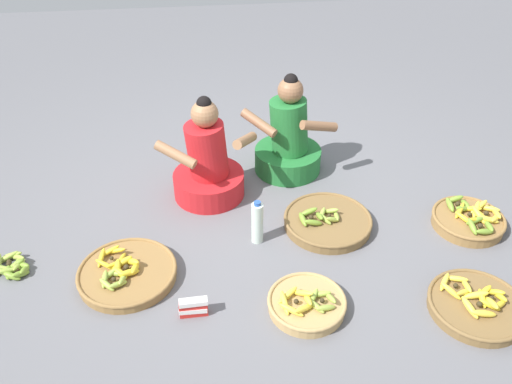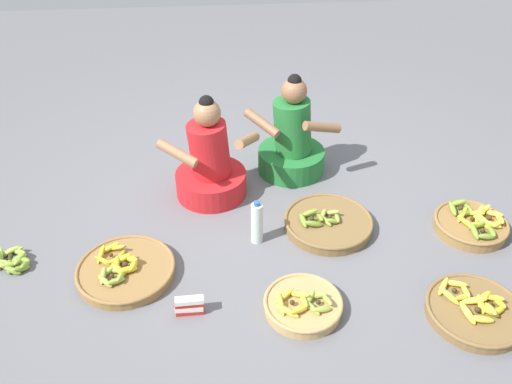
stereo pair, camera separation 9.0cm
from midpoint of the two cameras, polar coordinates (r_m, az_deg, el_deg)
ground_plane at (r=3.76m, az=-1.06°, el=-2.56°), size 10.00×10.00×0.00m
vendor_woman_front at (r=3.84m, az=-5.85°, el=2.84°), size 0.73×0.53×0.80m
vendor_woman_behind at (r=4.11m, az=2.87°, el=5.48°), size 0.72×0.52×0.81m
banana_basket_mid_right at (r=3.90m, az=21.30°, el=-2.79°), size 0.49×0.49×0.16m
banana_basket_near_vendor at (r=3.37m, az=-14.48°, el=-8.41°), size 0.61×0.61×0.13m
banana_basket_near_bicycle at (r=3.67m, az=6.97°, el=-3.14°), size 0.61×0.61×0.14m
banana_basket_mid_left at (r=3.10m, az=4.62°, el=-11.84°), size 0.46×0.46×0.15m
banana_basket_front_left at (r=3.32m, az=21.89°, el=-11.20°), size 0.55×0.55×0.14m
loose_bananas_back_right at (r=3.68m, az=-25.38°, el=-7.20°), size 0.25×0.27×0.09m
water_bottle at (r=3.46m, az=-0.64°, el=-3.32°), size 0.08×0.08×0.32m
packet_carton_stack at (r=3.08m, az=-7.60°, el=-12.17°), size 0.17×0.06×0.12m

